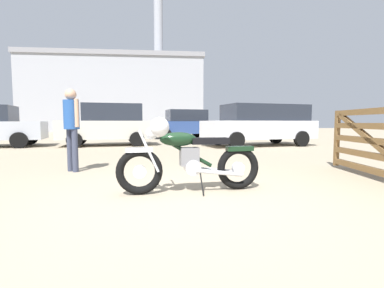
{
  "coord_description": "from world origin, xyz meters",
  "views": [
    {
      "loc": [
        -0.51,
        -3.49,
        1.0
      ],
      "look_at": [
        0.25,
        0.92,
        0.64
      ],
      "focal_mm": 25.78,
      "sensor_mm": 36.0,
      "label": 1
    }
  ],
  "objects_px": {
    "timber_gate": "(384,140)",
    "bystander": "(72,121)",
    "dark_sedan_left": "(184,124)",
    "red_hatchback_near": "(109,124)",
    "vintage_motorcycle": "(187,158)",
    "silver_sedan_mid": "(261,124)"
  },
  "relations": [
    {
      "from": "silver_sedan_mid",
      "to": "dark_sedan_left",
      "type": "xyz_separation_m",
      "value": [
        -2.42,
        6.17,
        -0.02
      ]
    },
    {
      "from": "dark_sedan_left",
      "to": "timber_gate",
      "type": "bearing_deg",
      "value": 88.97
    },
    {
      "from": "red_hatchback_near",
      "to": "timber_gate",
      "type": "bearing_deg",
      "value": 117.45
    },
    {
      "from": "timber_gate",
      "to": "bystander",
      "type": "xyz_separation_m",
      "value": [
        -5.34,
        1.94,
        0.32
      ]
    },
    {
      "from": "timber_gate",
      "to": "bystander",
      "type": "height_order",
      "value": "bystander"
    },
    {
      "from": "vintage_motorcycle",
      "to": "bystander",
      "type": "distance_m",
      "value": 2.93
    },
    {
      "from": "red_hatchback_near",
      "to": "dark_sedan_left",
      "type": "xyz_separation_m",
      "value": [
        3.96,
        4.93,
        0.0
      ]
    },
    {
      "from": "timber_gate",
      "to": "dark_sedan_left",
      "type": "bearing_deg",
      "value": 15.73
    },
    {
      "from": "bystander",
      "to": "dark_sedan_left",
      "type": "xyz_separation_m",
      "value": [
        3.9,
        11.37,
        -0.1
      ]
    },
    {
      "from": "bystander",
      "to": "red_hatchback_near",
      "type": "height_order",
      "value": "red_hatchback_near"
    },
    {
      "from": "silver_sedan_mid",
      "to": "dark_sedan_left",
      "type": "relative_size",
      "value": 1.2
    },
    {
      "from": "red_hatchback_near",
      "to": "dark_sedan_left",
      "type": "relative_size",
      "value": 0.99
    },
    {
      "from": "bystander",
      "to": "vintage_motorcycle",
      "type": "bearing_deg",
      "value": 89.84
    },
    {
      "from": "timber_gate",
      "to": "vintage_motorcycle",
      "type": "bearing_deg",
      "value": 101.5
    },
    {
      "from": "timber_gate",
      "to": "dark_sedan_left",
      "type": "relative_size",
      "value": 0.62
    },
    {
      "from": "red_hatchback_near",
      "to": "silver_sedan_mid",
      "type": "relative_size",
      "value": 0.82
    },
    {
      "from": "dark_sedan_left",
      "to": "bystander",
      "type": "bearing_deg",
      "value": 63.85
    },
    {
      "from": "vintage_motorcycle",
      "to": "red_hatchback_near",
      "type": "relative_size",
      "value": 0.52
    },
    {
      "from": "red_hatchback_near",
      "to": "dark_sedan_left",
      "type": "distance_m",
      "value": 6.33
    },
    {
      "from": "vintage_motorcycle",
      "to": "red_hatchback_near",
      "type": "xyz_separation_m",
      "value": [
        -2.1,
        8.49,
        0.43
      ]
    },
    {
      "from": "bystander",
      "to": "timber_gate",
      "type": "bearing_deg",
      "value": 115.19
    },
    {
      "from": "vintage_motorcycle",
      "to": "bystander",
      "type": "xyz_separation_m",
      "value": [
        -2.03,
        2.05,
        0.53
      ]
    }
  ]
}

